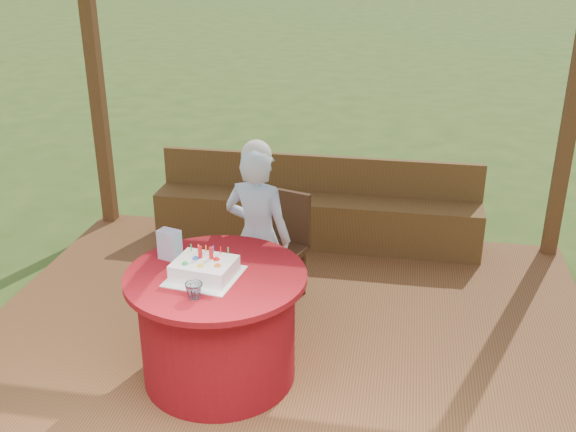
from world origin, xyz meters
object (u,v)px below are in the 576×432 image
(gift_bag, at_px, (170,245))
(elderly_woman, at_px, (258,234))
(chair, at_px, (280,241))
(birthday_cake, at_px, (204,269))
(bench, at_px, (316,216))
(table, at_px, (218,325))
(drinking_glass, at_px, (194,291))

(gift_bag, bearing_deg, elderly_woman, 68.59)
(elderly_woman, bearing_deg, chair, 78.49)
(chair, xyz_separation_m, birthday_cake, (-0.24, -1.17, 0.34))
(gift_bag, bearing_deg, birthday_cake, -17.63)
(bench, xyz_separation_m, table, (-0.33, -2.16, 0.12))
(birthday_cake, bearing_deg, bench, 80.04)
(table, distance_m, drinking_glass, 0.52)
(bench, height_order, drinking_glass, drinking_glass)
(birthday_cake, xyz_separation_m, drinking_glass, (0.02, -0.26, -0.01))
(table, height_order, gift_bag, gift_bag)
(elderly_woman, distance_m, gift_bag, 0.74)
(bench, xyz_separation_m, birthday_cake, (-0.39, -2.21, 0.55))
(birthday_cake, bearing_deg, drinking_glass, -86.33)
(chair, xyz_separation_m, drinking_glass, (-0.23, -1.44, 0.33))
(table, distance_m, birthday_cake, 0.43)
(birthday_cake, distance_m, gift_bag, 0.36)
(table, xyz_separation_m, elderly_woman, (0.11, 0.72, 0.32))
(bench, bearing_deg, gift_bag, -108.75)
(chair, bearing_deg, birthday_cake, -101.71)
(birthday_cake, bearing_deg, chair, 78.29)
(bench, relative_size, elderly_woman, 2.13)
(bench, distance_m, gift_bag, 2.19)
(gift_bag, bearing_deg, drinking_glass, -39.22)
(chair, distance_m, drinking_glass, 1.49)
(table, bearing_deg, birthday_cake, -136.83)
(bench, distance_m, chair, 1.06)
(drinking_glass, bearing_deg, bench, 81.47)
(bench, bearing_deg, chair, -97.94)
(chair, bearing_deg, table, -99.57)
(bench, relative_size, gift_bag, 15.25)
(birthday_cake, distance_m, drinking_glass, 0.26)
(birthday_cake, bearing_deg, gift_bag, 145.09)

